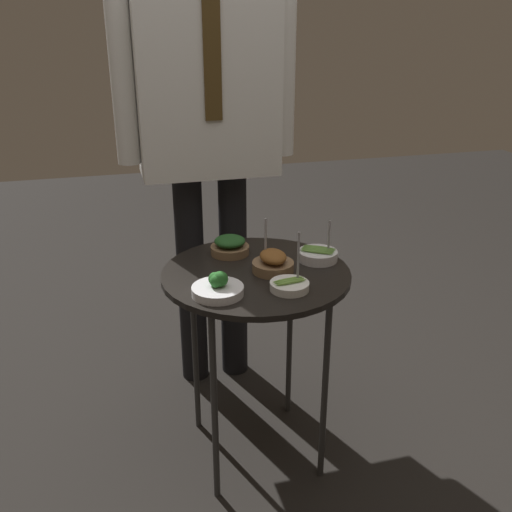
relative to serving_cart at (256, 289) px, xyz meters
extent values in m
plane|color=black|center=(0.00, 0.00, -0.62)|extent=(8.00, 8.00, 0.00)
cylinder|color=black|center=(0.00, 0.00, 0.05)|extent=(0.57, 0.57, 0.02)
cylinder|color=#2D2D2D|center=(0.17, -0.17, -0.29)|extent=(0.02, 0.02, 0.66)
cylinder|color=#2D2D2D|center=(-0.17, -0.17, -0.29)|extent=(0.02, 0.02, 0.66)
cylinder|color=#2D2D2D|center=(0.17, 0.17, -0.29)|extent=(0.02, 0.02, 0.66)
cylinder|color=#2D2D2D|center=(-0.17, 0.17, -0.29)|extent=(0.02, 0.02, 0.66)
cylinder|color=brown|center=(0.05, -0.01, 0.08)|extent=(0.13, 0.13, 0.03)
ellipsoid|color=brown|center=(0.05, -0.01, 0.11)|extent=(0.08, 0.10, 0.04)
cylinder|color=#939399|center=(0.03, 0.02, 0.14)|extent=(0.01, 0.01, 0.16)
cylinder|color=brown|center=(-0.05, 0.16, 0.07)|extent=(0.13, 0.13, 0.03)
ellipsoid|color=#1E4C1E|center=(-0.05, 0.16, 0.10)|extent=(0.10, 0.10, 0.03)
cylinder|color=silver|center=(-0.14, -0.12, 0.07)|extent=(0.15, 0.15, 0.02)
sphere|color=#236023|center=(-0.14, -0.12, 0.11)|extent=(0.04, 0.04, 0.04)
sphere|color=#236023|center=(-0.15, -0.11, 0.10)|extent=(0.04, 0.04, 0.04)
sphere|color=#236023|center=(-0.15, -0.13, 0.10)|extent=(0.04, 0.04, 0.04)
cylinder|color=white|center=(0.06, -0.15, 0.07)|extent=(0.11, 0.11, 0.02)
ellipsoid|color=olive|center=(0.06, -0.16, 0.09)|extent=(0.10, 0.02, 0.01)
ellipsoid|color=olive|center=(0.06, -0.15, 0.09)|extent=(0.10, 0.02, 0.01)
ellipsoid|color=olive|center=(0.06, -0.14, 0.09)|extent=(0.10, 0.02, 0.01)
cylinder|color=#939399|center=(0.09, -0.14, 0.14)|extent=(0.01, 0.01, 0.16)
cylinder|color=silver|center=(0.21, 0.03, 0.08)|extent=(0.13, 0.13, 0.03)
ellipsoid|color=#5B8938|center=(0.22, 0.05, 0.10)|extent=(0.09, 0.07, 0.01)
ellipsoid|color=#5B8938|center=(0.22, 0.04, 0.10)|extent=(0.09, 0.07, 0.01)
ellipsoid|color=#5B8938|center=(0.21, 0.03, 0.10)|extent=(0.09, 0.07, 0.01)
ellipsoid|color=#5B8938|center=(0.21, 0.02, 0.10)|extent=(0.09, 0.07, 0.01)
ellipsoid|color=#5B8938|center=(0.20, 0.02, 0.10)|extent=(0.09, 0.07, 0.01)
cylinder|color=#939399|center=(0.25, 0.03, 0.13)|extent=(0.01, 0.01, 0.13)
cylinder|color=black|center=(-0.13, 0.50, -0.18)|extent=(0.11, 0.11, 0.86)
cylinder|color=black|center=(0.04, 0.50, -0.18)|extent=(0.11, 0.11, 0.86)
cube|color=white|center=(-0.04, 0.50, 0.57)|extent=(0.48, 0.23, 0.65)
cube|color=#4C3819|center=(-0.04, 0.38, 0.65)|extent=(0.06, 0.01, 0.39)
cylinder|color=white|center=(-0.32, 0.50, 0.59)|extent=(0.08, 0.08, 0.59)
cylinder|color=white|center=(0.24, 0.50, 0.59)|extent=(0.08, 0.08, 0.59)
camera|label=1|loc=(-0.41, -1.52, 0.77)|focal=40.00mm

